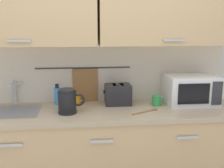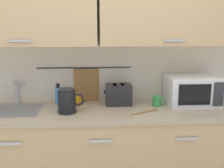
# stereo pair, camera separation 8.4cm
# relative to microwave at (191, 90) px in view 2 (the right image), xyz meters

# --- Properties ---
(counter_unit) EXTENTS (2.53, 0.64, 0.90)m
(counter_unit) POSITION_rel_microwave_xyz_m (-0.87, -0.11, -0.58)
(counter_unit) COLOR tan
(counter_unit) RESTS_ON ground
(back_wall_assembly) EXTENTS (3.70, 0.41, 2.50)m
(back_wall_assembly) POSITION_rel_microwave_xyz_m (-0.86, 0.12, 0.49)
(back_wall_assembly) COLOR silver
(back_wall_assembly) RESTS_ON ground
(sink_faucet) EXTENTS (0.09, 0.17, 0.22)m
(sink_faucet) POSITION_rel_microwave_xyz_m (-1.64, 0.12, 0.01)
(sink_faucet) COLOR #B2B5BA
(sink_faucet) RESTS_ON counter_unit
(microwave) EXTENTS (0.46, 0.35, 0.27)m
(microwave) POSITION_rel_microwave_xyz_m (0.00, 0.00, 0.00)
(microwave) COLOR white
(microwave) RESTS_ON counter_unit
(electric_kettle) EXTENTS (0.23, 0.16, 0.21)m
(electric_kettle) POSITION_rel_microwave_xyz_m (-1.13, -0.18, -0.03)
(electric_kettle) COLOR black
(electric_kettle) RESTS_ON counter_unit
(dish_soap_bottle) EXTENTS (0.06, 0.06, 0.20)m
(dish_soap_bottle) POSITION_rel_microwave_xyz_m (-1.24, 0.09, -0.05)
(dish_soap_bottle) COLOR #3F8CD8
(dish_soap_bottle) RESTS_ON counter_unit
(mug_near_sink) EXTENTS (0.12, 0.08, 0.09)m
(mug_near_sink) POSITION_rel_microwave_xyz_m (-1.07, 0.10, -0.09)
(mug_near_sink) COLOR orange
(mug_near_sink) RESTS_ON counter_unit
(toaster) EXTENTS (0.26, 0.17, 0.19)m
(toaster) POSITION_rel_microwave_xyz_m (-0.68, 0.04, -0.04)
(toaster) COLOR #232326
(toaster) RESTS_ON counter_unit
(mug_by_kettle) EXTENTS (0.12, 0.08, 0.09)m
(mug_by_kettle) POSITION_rel_microwave_xyz_m (-0.33, -0.04, -0.09)
(mug_by_kettle) COLOR green
(mug_by_kettle) RESTS_ON counter_unit
(wooden_spoon) EXTENTS (0.26, 0.16, 0.01)m
(wooden_spoon) POSITION_rel_microwave_xyz_m (-0.45, -0.21, -0.13)
(wooden_spoon) COLOR #9E7042
(wooden_spoon) RESTS_ON counter_unit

